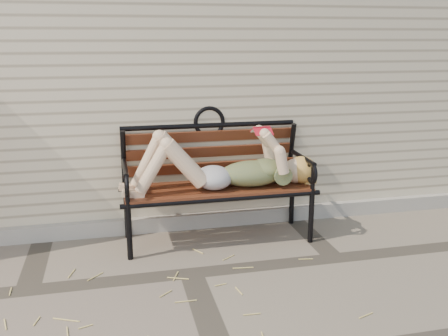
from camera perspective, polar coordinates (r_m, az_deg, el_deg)
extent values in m
plane|color=#756A5A|center=(4.12, -3.75, -11.90)|extent=(80.00, 80.00, 0.00)
cube|color=beige|center=(6.67, -8.27, 11.65)|extent=(8.00, 4.00, 3.00)
cube|color=#A9A398|center=(4.97, -5.60, -6.19)|extent=(8.00, 0.10, 0.15)
cylinder|color=black|center=(4.33, -10.79, -7.18)|extent=(0.05, 0.05, 0.50)
cylinder|color=black|center=(4.79, -11.06, -4.98)|extent=(0.05, 0.05, 0.50)
cylinder|color=black|center=(4.67, 9.93, -5.48)|extent=(0.05, 0.05, 0.50)
cylinder|color=black|center=(5.10, 7.76, -3.61)|extent=(0.05, 0.05, 0.50)
cube|color=maroon|center=(4.57, -0.72, -2.37)|extent=(1.69, 0.55, 0.03)
cylinder|color=black|center=(4.35, -0.02, -3.60)|extent=(1.78, 0.04, 0.04)
cylinder|color=black|center=(4.81, -1.36, -1.76)|extent=(1.78, 0.04, 0.04)
torus|color=black|center=(4.80, -1.70, 5.28)|extent=(0.31, 0.04, 0.31)
ellipsoid|color=#0B354D|center=(4.58, 3.17, -0.63)|extent=(0.60, 0.34, 0.23)
ellipsoid|color=#0B354D|center=(4.60, 4.78, -0.06)|extent=(0.29, 0.33, 0.18)
ellipsoid|color=silver|center=(4.50, -1.19, -1.10)|extent=(0.33, 0.38, 0.21)
sphere|color=beige|center=(4.71, 8.25, -0.30)|extent=(0.24, 0.24, 0.24)
ellipsoid|color=#E5B756|center=(4.73, 8.88, -0.20)|extent=(0.28, 0.28, 0.26)
cube|color=red|center=(4.51, 4.34, 4.63)|extent=(0.16, 0.02, 0.02)
cube|color=beige|center=(4.47, 4.51, 4.15)|extent=(0.16, 0.10, 0.06)
cube|color=beige|center=(4.56, 4.16, 4.36)|extent=(0.16, 0.10, 0.06)
cube|color=red|center=(4.47, 4.53, 4.20)|extent=(0.17, 0.10, 0.06)
cube|color=red|center=(4.56, 4.15, 4.42)|extent=(0.17, 0.10, 0.06)
cylinder|color=#E1C86D|center=(3.60, -22.87, -17.32)|extent=(0.15, 0.07, 0.01)
cylinder|color=#E1C86D|center=(4.43, -20.86, -10.86)|extent=(0.11, 0.12, 0.01)
cylinder|color=#E1C86D|center=(4.36, -22.23, -11.41)|extent=(0.09, 0.07, 0.01)
cylinder|color=#E1C86D|center=(3.95, -4.28, -13.09)|extent=(0.08, 0.17, 0.01)
cylinder|color=#E1C86D|center=(3.95, -12.47, -13.43)|extent=(0.20, 0.01, 0.01)
cylinder|color=#E1C86D|center=(4.03, -3.62, -12.49)|extent=(0.06, 0.14, 0.01)
cylinder|color=#E1C86D|center=(3.72, -5.94, -14.99)|extent=(0.11, 0.08, 0.01)
cylinder|color=#E1C86D|center=(4.10, -3.44, -11.92)|extent=(0.01, 0.11, 0.01)
cylinder|color=#E1C86D|center=(4.48, 0.07, -9.49)|extent=(0.16, 0.05, 0.01)
cylinder|color=#E1C86D|center=(3.72, 11.83, -15.30)|extent=(0.20, 0.05, 0.01)
cylinder|color=#E1C86D|center=(3.98, -0.61, -12.81)|extent=(0.17, 0.06, 0.01)
cylinder|color=#E1C86D|center=(3.93, -23.10, -14.45)|extent=(0.18, 0.06, 0.01)
cylinder|color=#E1C86D|center=(3.71, -8.91, -15.20)|extent=(0.10, 0.04, 0.01)
cylinder|color=#E1C86D|center=(4.38, 9.88, -10.32)|extent=(0.14, 0.14, 0.01)
cylinder|color=#E1C86D|center=(3.38, -3.45, -18.26)|extent=(0.02, 0.16, 0.01)
cylinder|color=#E1C86D|center=(3.62, -1.59, -15.82)|extent=(0.17, 0.10, 0.01)
cylinder|color=#E1C86D|center=(4.60, 7.70, -8.97)|extent=(0.14, 0.07, 0.01)
cylinder|color=#E1C86D|center=(3.99, -10.21, -12.95)|extent=(0.09, 0.15, 0.01)
cylinder|color=#E1C86D|center=(4.27, -5.03, -10.84)|extent=(0.12, 0.10, 0.01)
cylinder|color=#E1C86D|center=(4.40, 1.14, -9.98)|extent=(0.10, 0.11, 0.01)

